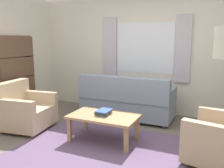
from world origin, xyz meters
TOP-DOWN VIEW (x-y plane):
  - ground_plane at (0.00, 0.00)m, footprint 6.24×6.24m
  - wall_back at (0.00, 2.26)m, footprint 5.32×0.12m
  - window_with_curtains at (0.00, 2.18)m, footprint 1.98×0.07m
  - area_rug at (0.00, 0.00)m, footprint 2.51×2.05m
  - couch at (-0.18, 1.55)m, footprint 1.90×0.82m
  - armchair_left at (-1.70, 0.23)m, footprint 0.92×0.93m
  - coffee_table at (-0.10, 0.32)m, footprint 1.10×0.64m
  - book_stack_on_table at (-0.12, 0.36)m, footprint 0.25×0.34m
  - bookshelf at (-2.35, 0.70)m, footprint 0.30×0.94m

SIDE VIEW (x-z plane):
  - ground_plane at x=0.00m, z-range 0.00..0.00m
  - area_rug at x=0.00m, z-range 0.00..0.01m
  - armchair_left at x=-1.70m, z-range -0.09..0.79m
  - couch at x=-0.18m, z-range -0.09..0.83m
  - coffee_table at x=-0.10m, z-range 0.16..0.60m
  - book_stack_on_table at x=-0.12m, z-range 0.44..0.52m
  - bookshelf at x=-2.35m, z-range -0.07..1.65m
  - wall_back at x=0.00m, z-range 0.00..2.60m
  - window_with_curtains at x=0.00m, z-range 0.75..2.15m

